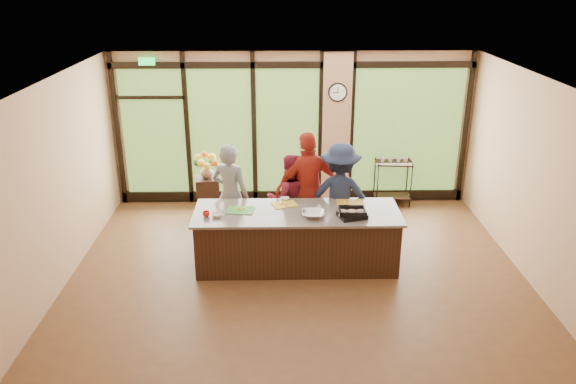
{
  "coord_description": "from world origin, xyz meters",
  "views": [
    {
      "loc": [
        -0.29,
        -7.65,
        4.4
      ],
      "look_at": [
        -0.14,
        0.4,
        1.21
      ],
      "focal_mm": 35.0,
      "sensor_mm": 36.0,
      "label": 1
    }
  ],
  "objects_px": {
    "island_base": "(297,239)",
    "cook_left": "(231,195)",
    "cook_right": "(340,196)",
    "bar_cart": "(393,176)",
    "roasting_pan": "(352,215)",
    "flower_stand": "(208,199)"
  },
  "relations": [
    {
      "from": "cook_left",
      "to": "cook_right",
      "type": "xyz_separation_m",
      "value": [
        1.83,
        -0.08,
        0.01
      ]
    },
    {
      "from": "bar_cart",
      "to": "cook_left",
      "type": "bearing_deg",
      "value": -147.19
    },
    {
      "from": "flower_stand",
      "to": "cook_right",
      "type": "bearing_deg",
      "value": -31.96
    },
    {
      "from": "roasting_pan",
      "to": "flower_stand",
      "type": "bearing_deg",
      "value": 123.26
    },
    {
      "from": "roasting_pan",
      "to": "bar_cart",
      "type": "xyz_separation_m",
      "value": [
        1.16,
        2.68,
        -0.36
      ]
    },
    {
      "from": "cook_left",
      "to": "flower_stand",
      "type": "xyz_separation_m",
      "value": [
        -0.51,
        0.99,
        -0.47
      ]
    },
    {
      "from": "roasting_pan",
      "to": "bar_cart",
      "type": "bearing_deg",
      "value": 49.2
    },
    {
      "from": "cook_left",
      "to": "cook_right",
      "type": "bearing_deg",
      "value": -159.45
    },
    {
      "from": "cook_right",
      "to": "bar_cart",
      "type": "height_order",
      "value": "cook_right"
    },
    {
      "from": "cook_left",
      "to": "cook_right",
      "type": "relative_size",
      "value": 0.99
    },
    {
      "from": "cook_left",
      "to": "bar_cart",
      "type": "bearing_deg",
      "value": -128.38
    },
    {
      "from": "island_base",
      "to": "cook_left",
      "type": "xyz_separation_m",
      "value": [
        -1.09,
        0.77,
        0.45
      ]
    },
    {
      "from": "cook_right",
      "to": "roasting_pan",
      "type": "height_order",
      "value": "cook_right"
    },
    {
      "from": "bar_cart",
      "to": "cook_right",
      "type": "bearing_deg",
      "value": -121.23
    },
    {
      "from": "island_base",
      "to": "cook_left",
      "type": "relative_size",
      "value": 1.73
    },
    {
      "from": "bar_cart",
      "to": "island_base",
      "type": "bearing_deg",
      "value": -124.84
    },
    {
      "from": "roasting_pan",
      "to": "bar_cart",
      "type": "height_order",
      "value": "roasting_pan"
    },
    {
      "from": "cook_left",
      "to": "roasting_pan",
      "type": "relative_size",
      "value": 4.47
    },
    {
      "from": "roasting_pan",
      "to": "flower_stand",
      "type": "xyz_separation_m",
      "value": [
        -2.43,
        1.99,
        -0.53
      ]
    },
    {
      "from": "island_base",
      "to": "cook_left",
      "type": "bearing_deg",
      "value": 144.54
    },
    {
      "from": "bar_cart",
      "to": "roasting_pan",
      "type": "bearing_deg",
      "value": -109.21
    },
    {
      "from": "island_base",
      "to": "roasting_pan",
      "type": "height_order",
      "value": "roasting_pan"
    }
  ]
}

